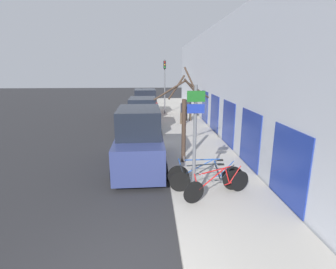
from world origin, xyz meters
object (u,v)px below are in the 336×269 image
object	(u,v)px
parked_car_1	(143,116)
street_tree	(184,119)
signpost	(195,140)
bicycle_1	(207,179)
bicycle_2	(206,175)
pedestrian_far	(189,107)
parked_car_0	(140,141)
parked_car_2	(145,104)
traffic_light	(165,79)
pedestrian_near	(183,110)
bicycle_0	(218,185)

from	to	relation	value
parked_car_1	street_tree	xyz separation A→B (m)	(1.87, -6.00, 0.95)
signpost	bicycle_1	bearing A→B (deg)	50.04
signpost	parked_car_1	world-z (taller)	signpost
bicycle_2	pedestrian_far	distance (m)	11.23
bicycle_2	parked_car_0	bearing A→B (deg)	50.36
parked_car_2	bicycle_2	bearing A→B (deg)	-83.28
bicycle_2	parked_car_1	bearing A→B (deg)	21.25
signpost	street_tree	size ratio (longest dim) A/B	0.88
traffic_light	parked_car_2	bearing A→B (deg)	-175.20
pedestrian_near	parked_car_0	bearing A→B (deg)	55.82
parked_car_0	pedestrian_near	xyz separation A→B (m)	(2.67, 7.79, 0.02)
bicycle_2	signpost	bearing A→B (deg)	155.69
pedestrian_near	street_tree	xyz separation A→B (m)	(-0.87, -7.69, 0.84)
parked_car_0	pedestrian_far	size ratio (longest dim) A/B	2.70
bicycle_1	parked_car_0	distance (m)	3.44
bicycle_0	pedestrian_far	xyz separation A→B (m)	(0.73, 11.91, 0.62)
parked_car_1	traffic_light	distance (m)	6.47
bicycle_1	pedestrian_far	world-z (taller)	pedestrian_far
pedestrian_near	pedestrian_far	bearing A→B (deg)	-130.69
street_tree	parked_car_0	bearing A→B (deg)	-176.71
bicycle_1	pedestrian_far	bearing A→B (deg)	-5.55
bicycle_2	pedestrian_near	xyz separation A→B (m)	(0.43, 10.06, 0.54)
bicycle_1	parked_car_2	bearing A→B (deg)	8.27
parked_car_0	parked_car_1	distance (m)	6.10
parked_car_1	traffic_light	world-z (taller)	traffic_light
bicycle_2	traffic_light	xyz separation A→B (m)	(-0.64, 14.29, 2.47)
parked_car_0	bicycle_2	bearing A→B (deg)	-46.77
signpost	parked_car_2	xyz separation A→B (m)	(-1.76, 15.08, -0.99)
bicycle_0	parked_car_0	xyz separation A→B (m)	(-2.46, 3.01, 0.55)
pedestrian_near	bicycle_2	bearing A→B (deg)	72.23
bicycle_1	parked_car_0	world-z (taller)	parked_car_0
parked_car_1	street_tree	distance (m)	6.36
bicycle_2	street_tree	size ratio (longest dim) A/B	0.64
bicycle_0	bicycle_2	world-z (taller)	bicycle_2
traffic_light	parked_car_1	bearing A→B (deg)	-105.68
street_tree	bicycle_1	bearing A→B (deg)	-81.31
signpost	pedestrian_far	world-z (taller)	signpost
pedestrian_far	parked_car_2	bearing A→B (deg)	-39.61
pedestrian_far	street_tree	world-z (taller)	street_tree
parked_car_2	pedestrian_near	bearing A→B (deg)	-58.71
parked_car_0	parked_car_2	bearing A→B (deg)	89.06
parked_car_2	pedestrian_near	xyz separation A→B (m)	(2.73, -4.08, 0.09)
pedestrian_far	traffic_light	world-z (taller)	traffic_light
bicycle_0	street_tree	world-z (taller)	street_tree
traffic_light	bicycle_0	bearing A→B (deg)	-86.68
street_tree	pedestrian_far	bearing A→B (deg)	81.02
parked_car_0	pedestrian_far	distance (m)	9.45
bicycle_1	parked_car_1	xyz separation A→B (m)	(-2.28, 8.69, 0.45)
pedestrian_near	street_tree	bearing A→B (deg)	68.27
pedestrian_near	bicycle_1	bearing A→B (deg)	72.18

